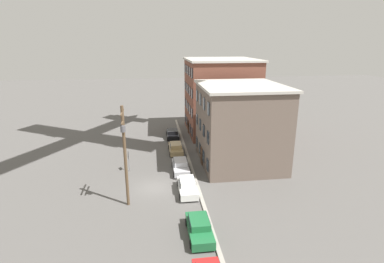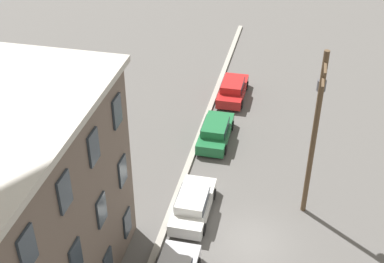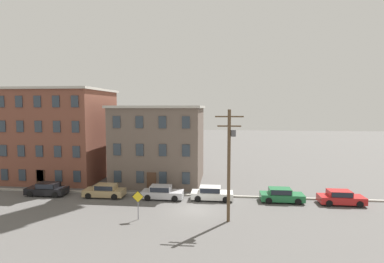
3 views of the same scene
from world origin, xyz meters
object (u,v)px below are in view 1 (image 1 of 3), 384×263
caution_sign (129,158)px  utility_pole (125,152)px  car_tan (176,148)px  car_silver (180,165)px  car_green (199,227)px  car_white (187,186)px  car_black (172,134)px

caution_sign → utility_pole: 8.73m
car_tan → car_silver: size_ratio=1.00×
car_tan → car_green: 18.90m
car_white → caution_sign: (-6.16, -6.31, 0.99)m
car_black → utility_pole: utility_pole is taller
car_black → utility_pole: 21.37m
utility_pole → car_silver: bearing=141.1°
caution_sign → utility_pole: bearing=3.1°
car_tan → caution_sign: 8.24m
car_white → car_black: bearing=-179.2°
car_silver → utility_pole: bearing=-38.9°
car_silver → utility_pole: (7.04, -5.69, 4.67)m
car_silver → car_black: bearing=-179.8°
car_white → car_silver: bearing=-177.9°
car_tan → car_white: bearing=1.2°
car_green → caution_sign: size_ratio=1.70×
car_silver → car_green: 12.56m
car_green → car_white: bearing=-179.2°
car_tan → car_white: same height
car_tan → car_silver: bearing=0.4°
car_white → car_green: size_ratio=1.00×
car_silver → car_white: bearing=2.1°
car_white → caution_sign: bearing=-134.3°
car_black → car_white: size_ratio=1.00×
car_tan → caution_sign: caution_sign is taller
car_tan → car_white: size_ratio=1.00×
car_black → car_white: same height
car_black → utility_pole: (20.08, -5.64, 4.67)m
car_green → car_silver: bearing=-178.6°
car_black → car_silver: same height
car_white → utility_pole: 7.71m
car_green → utility_pole: utility_pole is taller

